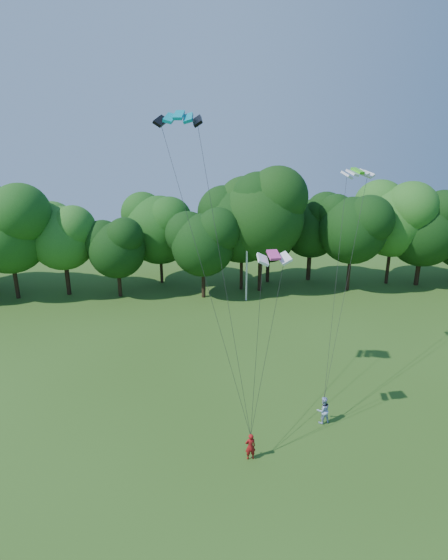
{
  "coord_description": "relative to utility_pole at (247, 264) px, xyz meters",
  "views": [
    {
      "loc": [
        -2.25,
        -14.65,
        17.87
      ],
      "look_at": [
        -0.33,
        13.0,
        8.71
      ],
      "focal_mm": 28.0,
      "sensor_mm": 36.0,
      "label": 1
    }
  ],
  "objects": [
    {
      "name": "tree_back_center",
      "position": [
        2.02,
        3.24,
        5.51
      ],
      "size": [
        10.8,
        10.8,
        15.71
      ],
      "color": "#322613",
      "rests_on": "ground"
    },
    {
      "name": "kite_pink",
      "position": [
        -1.46,
        -23.62,
        7.41
      ],
      "size": [
        1.96,
        1.14,
        0.42
      ],
      "rotation": [
        0.0,
        0.0,
        0.14
      ],
      "color": "#D0398E",
      "rests_on": "ground"
    },
    {
      "name": "kite_flyer_left",
      "position": [
        -2.79,
        -25.67,
        -3.45
      ],
      "size": [
        0.67,
        0.49,
        1.7
      ],
      "primitive_type": "imported",
      "rotation": [
        0.0,
        0.0,
        3.28
      ],
      "color": "maroon",
      "rests_on": "ground"
    },
    {
      "name": "kite_green",
      "position": [
        6.11,
        -14.81,
        11.19
      ],
      "size": [
        2.58,
        1.82,
        0.42
      ],
      "rotation": [
        0.0,
        0.0,
        0.35
      ],
      "color": "#42CE1E",
      "rests_on": "ground"
    },
    {
      "name": "ground",
      "position": [
        -3.51,
        -31.73,
        -4.3
      ],
      "size": [
        160.0,
        160.0,
        0.0
      ],
      "primitive_type": "plane",
      "color": "#2C4E15",
      "rests_on": "ground"
    },
    {
      "name": "kite_teal",
      "position": [
        -6.49,
        -19.63,
        14.71
      ],
      "size": [
        2.82,
        1.58,
        0.6
      ],
      "rotation": [
        0.0,
        0.0,
        -0.15
      ],
      "color": "#0591A5",
      "rests_on": "ground"
    },
    {
      "name": "utility_pole",
      "position": [
        0.0,
        0.0,
        0.0
      ],
      "size": [
        1.67,
        0.25,
        8.37
      ],
      "rotation": [
        0.0,
        0.0,
        0.1
      ],
      "color": "silver",
      "rests_on": "ground"
    },
    {
      "name": "kite_flyer_right",
      "position": [
        2.36,
        -22.64,
        -3.36
      ],
      "size": [
        1.05,
        0.9,
        1.87
      ],
      "primitive_type": "imported",
      "rotation": [
        0.0,
        0.0,
        3.37
      ],
      "color": "#A7BAE8",
      "rests_on": "ground"
    }
  ]
}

